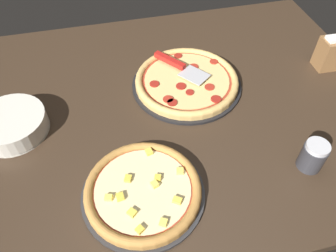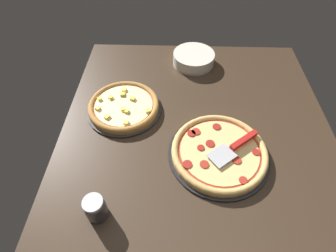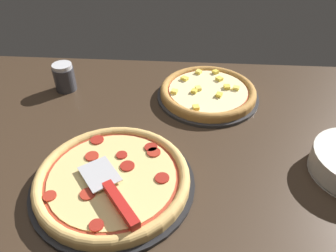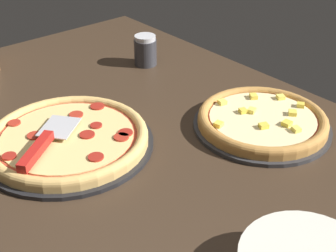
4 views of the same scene
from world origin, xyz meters
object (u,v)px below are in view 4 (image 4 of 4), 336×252
object	(u,v)px
pizza_front	(68,137)
pizza_back	(262,119)
serving_spatula	(42,146)
parmesan_shaker	(145,50)

from	to	relation	value
pizza_front	pizza_back	size ratio (longest dim) A/B	1.17
pizza_back	serving_spatula	size ratio (longest dim) A/B	1.50
pizza_front	serving_spatula	xyz separation A→B (cm)	(2.64, -7.54, 2.38)
pizza_front	parmesan_shaker	world-z (taller)	parmesan_shaker
pizza_front	parmesan_shaker	size ratio (longest dim) A/B	3.90
parmesan_shaker	serving_spatula	bearing A→B (deg)	-60.95
pizza_back	parmesan_shaker	distance (cm)	49.40
pizza_back	serving_spatula	bearing A→B (deg)	-113.80
serving_spatula	pizza_back	bearing A→B (deg)	66.20
pizza_front	parmesan_shaker	bearing A→B (deg)	120.61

